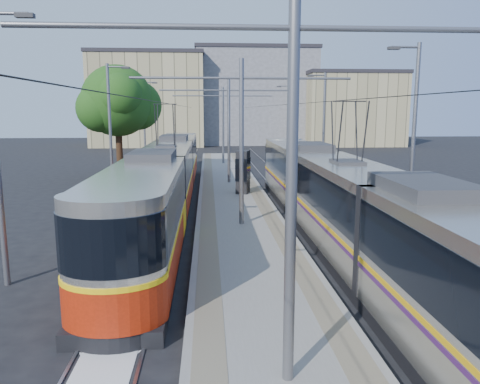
{
  "coord_description": "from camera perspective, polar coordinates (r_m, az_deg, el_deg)",
  "views": [
    {
      "loc": [
        -1.42,
        -11.84,
        5.18
      ],
      "look_at": [
        -0.02,
        8.59,
        1.6
      ],
      "focal_mm": 35.0,
      "sensor_mm": 36.0,
      "label": 1
    }
  ],
  "objects": [
    {
      "name": "platform",
      "position": [
        29.31,
        -1.07,
        0.03
      ],
      "size": [
        4.0,
        50.0,
        0.3
      ],
      "primitive_type": "cube",
      "color": "gray",
      "rests_on": "ground"
    },
    {
      "name": "ground",
      "position": [
        13.0,
        2.77,
        -13.59
      ],
      "size": [
        160.0,
        160.0,
        0.0
      ],
      "primitive_type": "plane",
      "color": "black",
      "rests_on": "ground"
    },
    {
      "name": "building_right",
      "position": [
        73.05,
        13.34,
        9.84
      ],
      "size": [
        14.28,
        10.2,
        10.79
      ],
      "color": "tan",
      "rests_on": "ground"
    },
    {
      "name": "shelter",
      "position": [
        27.87,
        0.36,
        2.59
      ],
      "size": [
        0.99,
        1.29,
        2.53
      ],
      "rotation": [
        0.0,
        0.0,
        -0.28
      ],
      "color": "black",
      "rests_on": "platform"
    },
    {
      "name": "rails",
      "position": [
        29.33,
        -1.07,
        -0.23
      ],
      "size": [
        8.71,
        70.0,
        0.03
      ],
      "color": "gray",
      "rests_on": "ground"
    },
    {
      "name": "tram_right",
      "position": [
        17.59,
        12.75,
        -1.23
      ],
      "size": [
        2.43,
        30.45,
        5.5
      ],
      "color": "black",
      "rests_on": "ground"
    },
    {
      "name": "building_centre",
      "position": [
        76.23,
        1.71,
        11.52
      ],
      "size": [
        18.36,
        14.28,
        14.6
      ],
      "color": "gray",
      "rests_on": "ground"
    },
    {
      "name": "street_lamps",
      "position": [
        32.88,
        -1.45,
        8.18
      ],
      "size": [
        15.18,
        38.22,
        8.0
      ],
      "color": "slate",
      "rests_on": "ground"
    },
    {
      "name": "tactile_strip_left",
      "position": [
        29.25,
        -3.91,
        0.3
      ],
      "size": [
        0.7,
        50.0,
        0.01
      ],
      "primitive_type": "cube",
      "color": "gray",
      "rests_on": "platform"
    },
    {
      "name": "tram_left",
      "position": [
        24.9,
        -8.9,
        1.78
      ],
      "size": [
        2.43,
        30.29,
        5.5
      ],
      "color": "black",
      "rests_on": "ground"
    },
    {
      "name": "tree",
      "position": [
        37.12,
        -14.12,
        10.56
      ],
      "size": [
        5.89,
        5.45,
        8.56
      ],
      "color": "#382314",
      "rests_on": "ground"
    },
    {
      "name": "building_left",
      "position": [
        72.36,
        -10.92,
        10.97
      ],
      "size": [
        16.32,
        12.24,
        13.43
      ],
      "color": "tan",
      "rests_on": "ground"
    },
    {
      "name": "track_arrow",
      "position": [
        10.47,
        -16.4,
        -20.14
      ],
      "size": [
        1.2,
        5.0,
        0.01
      ],
      "primitive_type": "cube",
      "color": "silver",
      "rests_on": "ground"
    },
    {
      "name": "catenary",
      "position": [
        26.04,
        -0.79,
        8.47
      ],
      "size": [
        9.2,
        70.0,
        7.0
      ],
      "color": "slate",
      "rests_on": "platform"
    },
    {
      "name": "tactile_strip_right",
      "position": [
        29.39,
        1.75,
        0.37
      ],
      "size": [
        0.7,
        50.0,
        0.01
      ],
      "primitive_type": "cube",
      "color": "gray",
      "rests_on": "platform"
    }
  ]
}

